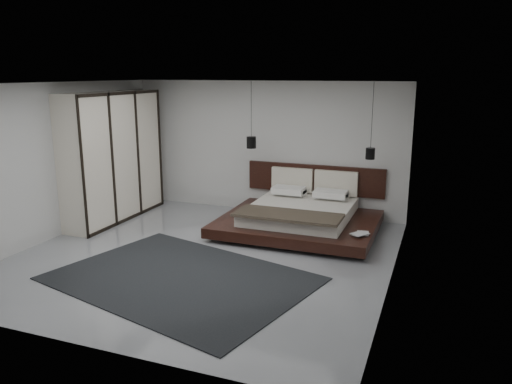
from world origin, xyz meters
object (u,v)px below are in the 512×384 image
at_px(wardrobe, 113,157).
at_px(bed, 300,215).
at_px(rug, 181,278).
at_px(pendant_left, 251,142).
at_px(pendant_right, 370,153).
at_px(lattice_screen, 134,148).

bearing_deg(wardrobe, bed, 8.40).
bearing_deg(wardrobe, rug, -39.58).
xyz_separation_m(bed, pendant_left, (-1.19, 0.47, 1.29)).
bearing_deg(pendant_left, bed, -21.47).
height_order(bed, pendant_left, pendant_left).
distance_m(pendant_left, wardrobe, 2.83).
xyz_separation_m(wardrobe, rug, (2.81, -2.32, -1.29)).
relative_size(pendant_right, wardrobe, 0.53).
bearing_deg(pendant_right, pendant_left, -180.00).
bearing_deg(rug, pendant_left, 93.29).
xyz_separation_m(bed, rug, (-1.00, -2.89, -0.29)).
relative_size(lattice_screen, rug, 0.72).
relative_size(pendant_left, pendant_right, 0.94).
bearing_deg(pendant_right, bed, -158.53).
bearing_deg(rug, lattice_screen, 131.73).
bearing_deg(lattice_screen, rug, -48.27).
distance_m(bed, pendant_right, 1.76).
height_order(bed, wardrobe, wardrobe).
relative_size(pendant_right, rug, 0.39).
bearing_deg(wardrobe, pendant_left, 21.50).
distance_m(pendant_right, rug, 4.27).
bearing_deg(lattice_screen, wardrobe, -77.22).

